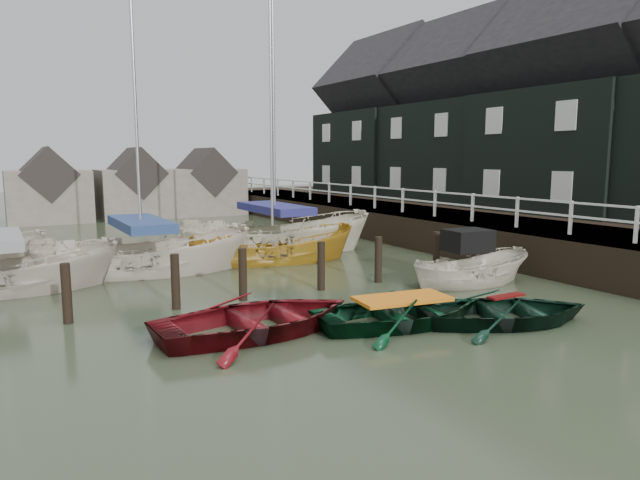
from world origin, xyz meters
TOP-DOWN VIEW (x-y plane):
  - ground at (0.00, 0.00)m, footprint 120.00×120.00m
  - pier at (9.48, 10.00)m, footprint 3.04×32.00m
  - land_strip at (15.00, 10.00)m, footprint 14.00×38.00m
  - quay_houses at (14.99, 8.66)m, footprint 6.52×28.14m
  - mooring_pilings at (-1.11, 3.00)m, footprint 13.72×0.22m
  - far_sheds at (0.83, 26.00)m, footprint 14.00×4.08m
  - rowboat_red at (-2.00, 0.14)m, footprint 4.68×3.43m
  - rowboat_green at (1.09, -0.87)m, footprint 4.48×3.49m
  - rowboat_dkgreen at (3.22, -1.97)m, footprint 4.78×4.12m
  - motorboat at (5.44, 1.39)m, footprint 4.17×1.91m
  - sailboat_a at (-6.82, 7.31)m, footprint 6.69×3.17m
  - sailboat_b at (-2.68, 8.07)m, footprint 7.52×4.28m
  - sailboat_c at (1.93, 7.81)m, footprint 6.49×3.56m
  - sailboat_d at (2.92, 9.71)m, footprint 8.22×5.40m

SIDE VIEW (x-z plane):
  - ground at x=0.00m, z-range 0.00..0.00m
  - land_strip at x=15.00m, z-range -0.75..0.75m
  - rowboat_red at x=-2.00m, z-range -0.47..0.47m
  - rowboat_green at x=1.09m, z-range -0.43..0.43m
  - rowboat_dkgreen at x=3.22m, z-range -0.42..0.42m
  - sailboat_c at x=1.93m, z-range -5.39..5.42m
  - sailboat_d at x=2.92m, z-range -5.71..5.83m
  - sailboat_b at x=-2.68m, z-range -5.78..5.90m
  - sailboat_a at x=-6.82m, z-range -5.47..5.60m
  - motorboat at x=5.44m, z-range -1.10..1.31m
  - mooring_pilings at x=-1.11m, z-range -0.40..1.40m
  - pier at x=9.48m, z-range -0.64..2.06m
  - far_sheds at x=0.83m, z-range -0.34..4.06m
  - quay_houses at x=14.99m, z-range 0.68..10.68m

